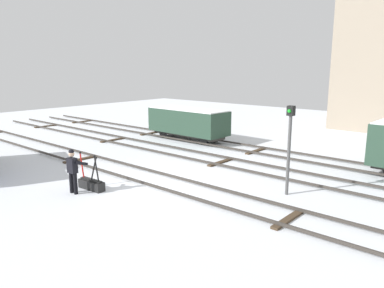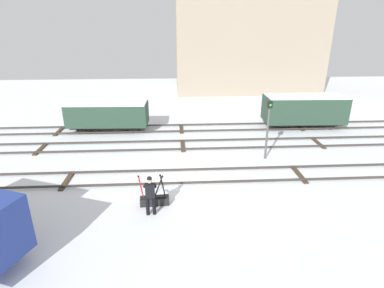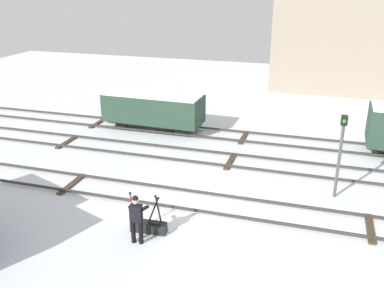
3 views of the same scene
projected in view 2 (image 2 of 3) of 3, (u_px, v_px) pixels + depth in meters
The scene contains 10 objects.
ground_plane at pixel (185, 178), 15.65m from camera, with size 60.00×60.00×0.00m, color silver.
track_main_line at pixel (185, 176), 15.61m from camera, with size 44.00×1.94×0.18m.
track_siding_near at pixel (183, 145), 19.61m from camera, with size 44.00×1.94×0.18m.
track_siding_far at pixel (181, 128), 22.73m from camera, with size 44.00×1.94×0.18m.
switch_lever_frame at pixel (155, 200), 13.30m from camera, with size 1.29×0.44×1.44m.
rail_worker at pixel (150, 193), 12.38m from camera, with size 0.56×0.68×1.74m.
signal_post at pixel (268, 124), 17.14m from camera, with size 0.24×0.32×3.37m.
apartment_building at pixel (248, 31), 33.79m from camera, with size 16.04×6.99×12.96m.
freight_car_mid_siding at pixel (108, 115), 22.04m from camera, with size 5.66×2.17×2.08m.
freight_car_back_track at pixel (304, 109), 22.76m from camera, with size 5.83×2.41×2.39m.
Camera 2 is at (-0.48, -13.93, 7.33)m, focal length 29.00 mm.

